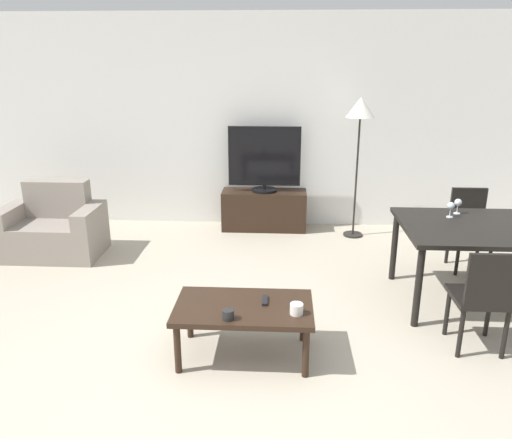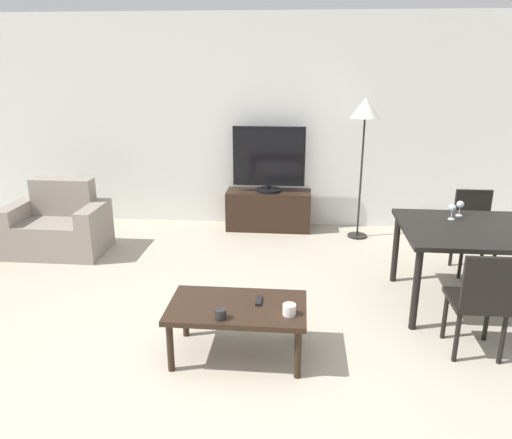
% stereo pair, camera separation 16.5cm
% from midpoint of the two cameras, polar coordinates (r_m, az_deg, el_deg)
% --- Properties ---
extents(ground_plane, '(18.00, 18.00, 0.00)m').
position_cam_midpoint_polar(ground_plane, '(3.55, -6.70, -19.54)').
color(ground_plane, '#B2A893').
extents(wall_back, '(7.85, 0.06, 2.70)m').
position_cam_midpoint_polar(wall_back, '(6.57, -1.65, 10.97)').
color(wall_back, white).
rests_on(wall_back, ground_plane).
extents(armchair, '(1.08, 0.67, 0.82)m').
position_cam_midpoint_polar(armchair, '(6.15, -22.85, -1.08)').
color(armchair, gray).
rests_on(armchair, ground_plane).
extents(tv_stand, '(1.09, 0.39, 0.51)m').
position_cam_midpoint_polar(tv_stand, '(6.52, 0.21, 1.09)').
color(tv_stand, black).
rests_on(tv_stand, ground_plane).
extents(tv, '(0.91, 0.32, 0.83)m').
position_cam_midpoint_polar(tv, '(6.36, 0.22, 6.88)').
color(tv, black).
rests_on(tv, tv_stand).
extents(coffee_table, '(1.02, 0.59, 0.42)m').
position_cam_midpoint_polar(coffee_table, '(3.75, -2.70, -10.45)').
color(coffee_table, black).
rests_on(coffee_table, ground_plane).
extents(dining_table, '(1.34, 1.06, 0.75)m').
position_cam_midpoint_polar(dining_table, '(4.81, 23.16, -1.49)').
color(dining_table, black).
rests_on(dining_table, ground_plane).
extents(dining_chair_near, '(0.40, 0.40, 0.85)m').
position_cam_midpoint_polar(dining_chair_near, '(4.07, 23.52, -7.93)').
color(dining_chair_near, black).
rests_on(dining_chair_near, ground_plane).
extents(dining_chair_far, '(0.40, 0.40, 0.85)m').
position_cam_midpoint_polar(dining_chair_far, '(5.69, 22.42, -0.54)').
color(dining_chair_far, black).
rests_on(dining_chair_far, ground_plane).
extents(floor_lamp, '(0.34, 0.34, 1.72)m').
position_cam_midpoint_polar(floor_lamp, '(6.11, 11.06, 11.57)').
color(floor_lamp, black).
rests_on(floor_lamp, ground_plane).
extents(remote_primary, '(0.04, 0.15, 0.02)m').
position_cam_midpoint_polar(remote_primary, '(3.77, -0.24, -9.23)').
color(remote_primary, black).
rests_on(remote_primary, coffee_table).
extents(cup_white_near, '(0.08, 0.08, 0.07)m').
position_cam_midpoint_polar(cup_white_near, '(3.53, -4.56, -10.79)').
color(cup_white_near, black).
rests_on(cup_white_near, coffee_table).
extents(cup_colored_far, '(0.09, 0.09, 0.08)m').
position_cam_midpoint_polar(cup_colored_far, '(3.59, 3.33, -10.18)').
color(cup_colored_far, white).
rests_on(cup_colored_far, coffee_table).
extents(wine_glass_left, '(0.07, 0.07, 0.15)m').
position_cam_midpoint_polar(wine_glass_left, '(5.03, 21.22, 1.72)').
color(wine_glass_left, silver).
rests_on(wine_glass_left, dining_table).
extents(wine_glass_center, '(0.07, 0.07, 0.15)m').
position_cam_midpoint_polar(wine_glass_center, '(4.90, 20.48, 1.37)').
color(wine_glass_center, silver).
rests_on(wine_glass_center, dining_table).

